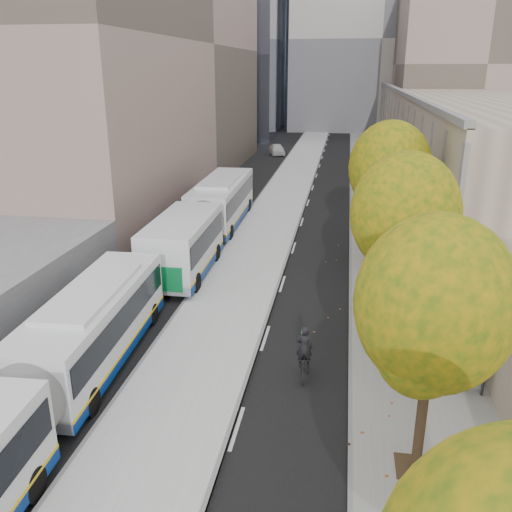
% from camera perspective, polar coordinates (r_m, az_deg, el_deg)
% --- Properties ---
extents(bus_platform, '(4.25, 150.00, 0.15)m').
position_cam_1_polar(bus_platform, '(44.35, 2.51, 5.52)').
color(bus_platform, '#B4B4B4').
rests_on(bus_platform, ground).
extents(sidewalk, '(4.75, 150.00, 0.08)m').
position_cam_1_polar(sidewalk, '(44.15, 12.91, 4.94)').
color(sidewalk, gray).
rests_on(sidewalk, ground).
extents(building_tan, '(18.00, 92.00, 8.00)m').
position_cam_1_polar(building_tan, '(73.48, 21.09, 12.86)').
color(building_tan, gray).
rests_on(building_tan, ground).
extents(building_midrise, '(24.00, 46.00, 25.00)m').
position_cam_1_polar(building_midrise, '(54.28, -17.70, 20.43)').
color(building_midrise, gray).
rests_on(building_midrise, ground).
extents(building_far_block, '(30.00, 18.00, 30.00)m').
position_cam_1_polar(building_far_block, '(103.99, 12.88, 21.22)').
color(building_far_block, '#A9A39B').
rests_on(building_far_block, ground).
extents(bus_shelter, '(1.90, 4.40, 2.53)m').
position_cam_1_polar(bus_shelter, '(21.01, 20.88, -5.62)').
color(bus_shelter, '#383A3F').
rests_on(bus_shelter, sidewalk).
extents(tree_b, '(4.00, 4.00, 6.97)m').
position_cam_1_polar(tree_b, '(14.13, 18.30, -4.85)').
color(tree_b, '#2E2316').
rests_on(tree_b, sidewalk).
extents(tree_c, '(4.20, 4.20, 7.28)m').
position_cam_1_polar(tree_c, '(21.58, 15.42, 4.28)').
color(tree_c, '#2E2316').
rests_on(tree_c, sidewalk).
extents(tree_d, '(4.40, 4.40, 7.60)m').
position_cam_1_polar(tree_d, '(30.31, 13.90, 8.99)').
color(tree_d, '#2E2316').
rests_on(tree_d, sidewalk).
extents(bus_near, '(3.22, 16.95, 2.81)m').
position_cam_1_polar(bus_near, '(18.13, -21.32, -12.11)').
color(bus_near, silver).
rests_on(bus_near, ground).
extents(bus_far, '(3.08, 18.95, 3.15)m').
position_cam_1_polar(bus_far, '(34.22, -5.08, 4.17)').
color(bus_far, silver).
rests_on(bus_far, ground).
extents(cyclist, '(0.59, 1.60, 2.03)m').
position_cam_1_polar(cyclist, '(19.68, 5.06, -10.75)').
color(cyclist, black).
rests_on(cyclist, ground).
extents(distant_car, '(2.71, 4.39, 1.40)m').
position_cam_1_polar(distant_car, '(70.49, 2.23, 11.16)').
color(distant_car, silver).
rests_on(distant_car, ground).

